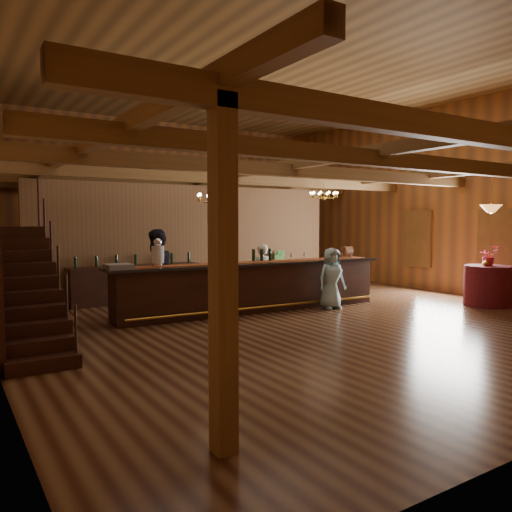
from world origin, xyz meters
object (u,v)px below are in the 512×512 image
floor_plant (275,269)px  round_table (488,286)px  bartender (261,274)px  raffle_drum (347,251)px  tasting_bar (254,286)px  pendant_lamp (491,209)px  backbar_shelf (136,283)px  beverage_dispenser (158,253)px  chandelier_left (217,198)px  guest (332,278)px  chandelier_right (324,195)px  staff_second (156,272)px

floor_plant → round_table: bearing=-63.8°
round_table → bartender: 5.65m
raffle_drum → tasting_bar: bearing=176.2°
bartender → raffle_drum: bearing=169.2°
pendant_lamp → floor_plant: pendant_lamp is taller
backbar_shelf → round_table: bearing=-38.1°
beverage_dispenser → pendant_lamp: size_ratio=0.67×
chandelier_left → pendant_lamp: size_ratio=0.89×
tasting_bar → raffle_drum: (2.72, -0.18, 0.74)m
raffle_drum → guest: 1.25m
tasting_bar → backbar_shelf: tasting_bar is taller
round_table → chandelier_left: chandelier_left is taller
round_table → chandelier_right: 5.00m
tasting_bar → chandelier_left: chandelier_left is taller
pendant_lamp → chandelier_right: bearing=117.1°
raffle_drum → bartender: 2.30m
tasting_bar → bartender: (0.67, 0.70, 0.18)m
backbar_shelf → guest: 5.04m
tasting_bar → raffle_drum: bearing=-1.1°
beverage_dispenser → round_table: size_ratio=0.52×
beverage_dispenser → tasting_bar: bearing=-4.1°
backbar_shelf → chandelier_left: size_ratio=4.26×
tasting_bar → floor_plant: (2.65, 2.95, 0.03)m
raffle_drum → staff_second: bearing=169.2°
beverage_dispenser → guest: size_ratio=0.41×
round_table → floor_plant: (-2.67, 5.43, 0.11)m
raffle_drum → floor_plant: 3.21m
raffle_drum → pendant_lamp: (2.60, -2.30, 1.08)m
tasting_bar → bartender: 0.99m
beverage_dispenser → backbar_shelf: size_ratio=0.18×
bartender → staff_second: bearing=11.7°
raffle_drum → pendant_lamp: pendant_lamp is taller
raffle_drum → chandelier_left: chandelier_left is taller
round_table → pendant_lamp: pendant_lamp is taller
pendant_lamp → guest: bearing=153.6°
round_table → staff_second: size_ratio=0.60×
chandelier_right → floor_plant: chandelier_right is taller
round_table → chandelier_left: 7.18m
staff_second → beverage_dispenser: bearing=40.3°
chandelier_left → staff_second: size_ratio=0.42×
beverage_dispenser → staff_second: size_ratio=0.31×
chandelier_right → staff_second: 5.78m
chandelier_right → bartender: chandelier_right is taller
raffle_drum → chandelier_right: 2.32m
chandelier_left → chandelier_right: same height
beverage_dispenser → chandelier_left: bearing=-36.4°
chandelier_right → bartender: bearing=-164.3°
bartender → tasting_bar: bearing=59.0°
floor_plant → raffle_drum: bearing=-88.7°
pendant_lamp → chandelier_left: bearing=163.9°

